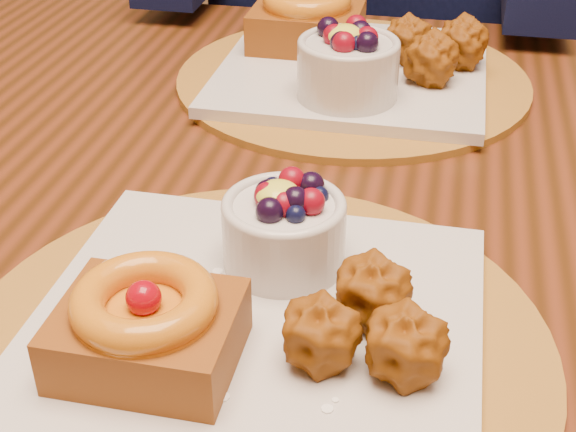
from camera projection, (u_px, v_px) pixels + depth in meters
The scene contains 4 objects.
dining_table at pixel (314, 254), 0.73m from camera, with size 1.60×0.90×0.76m.
place_setting_near at pixel (251, 318), 0.50m from camera, with size 0.38×0.38×0.08m.
place_setting_far at pixel (349, 59), 0.85m from camera, with size 0.38×0.38×0.09m.
chair_far at pixel (396, 118), 1.44m from camera, with size 0.50×0.50×0.86m.
Camera 1 is at (0.05, -0.50, 1.10)m, focal length 50.00 mm.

